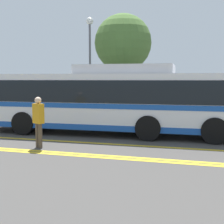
# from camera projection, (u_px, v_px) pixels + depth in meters

# --- Properties ---
(ground_plane) EXTENTS (220.00, 220.00, 0.00)m
(ground_plane) POSITION_uv_depth(u_px,v_px,m) (99.00, 133.00, 14.02)
(ground_plane) COLOR #423F3D
(lane_strip_0) EXTENTS (31.79, 0.20, 0.01)m
(lane_strip_0) POSITION_uv_depth(u_px,v_px,m) (96.00, 143.00, 11.73)
(lane_strip_0) COLOR gold
(lane_strip_0) RESTS_ON ground_plane
(lane_strip_1) EXTENTS (31.79, 0.20, 0.01)m
(lane_strip_1) POSITION_uv_depth(u_px,v_px,m) (79.00, 154.00, 10.07)
(lane_strip_1) COLOR gold
(lane_strip_1) RESTS_ON ground_plane
(lane_strip_2) EXTENTS (31.79, 0.20, 0.01)m
(lane_strip_2) POSITION_uv_depth(u_px,v_px,m) (76.00, 156.00, 9.81)
(lane_strip_2) COLOR gold
(lane_strip_2) RESTS_ON ground_plane
(curb_strip) EXTENTS (39.79, 0.36, 0.15)m
(curb_strip) POSITION_uv_depth(u_px,v_px,m) (136.00, 118.00, 18.87)
(curb_strip) COLOR #99999E
(curb_strip) RESTS_ON ground_plane
(transit_bus) EXTENTS (12.16, 3.00, 3.01)m
(transit_bus) POSITION_uv_depth(u_px,v_px,m) (112.00, 99.00, 13.67)
(transit_bus) COLOR silver
(transit_bus) RESTS_ON ground_plane
(parked_car_1) EXTENTS (4.81, 1.95, 1.37)m
(parked_car_1) POSITION_uv_depth(u_px,v_px,m) (22.00, 107.00, 19.30)
(parked_car_1) COLOR #335B33
(parked_car_1) RESTS_ON ground_plane
(parked_car_2) EXTENTS (4.61, 1.96, 1.53)m
(parked_car_2) POSITION_uv_depth(u_px,v_px,m) (130.00, 109.00, 17.06)
(parked_car_2) COLOR #335B33
(parked_car_2) RESTS_ON ground_plane
(pedestrian_1) EXTENTS (0.47, 0.39, 1.79)m
(pedestrian_1) POSITION_uv_depth(u_px,v_px,m) (38.00, 119.00, 10.85)
(pedestrian_1) COLOR brown
(pedestrian_1) RESTS_ON ground_plane
(street_lamp) EXTENTS (0.47, 0.47, 6.43)m
(street_lamp) POSITION_uv_depth(u_px,v_px,m) (90.00, 47.00, 20.57)
(street_lamp) COLOR #59595E
(street_lamp) RESTS_ON ground_plane
(tree_0) EXTENTS (4.08, 4.08, 7.04)m
(tree_0) POSITION_uv_depth(u_px,v_px,m) (123.00, 43.00, 22.31)
(tree_0) COLOR #513823
(tree_0) RESTS_ON ground_plane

